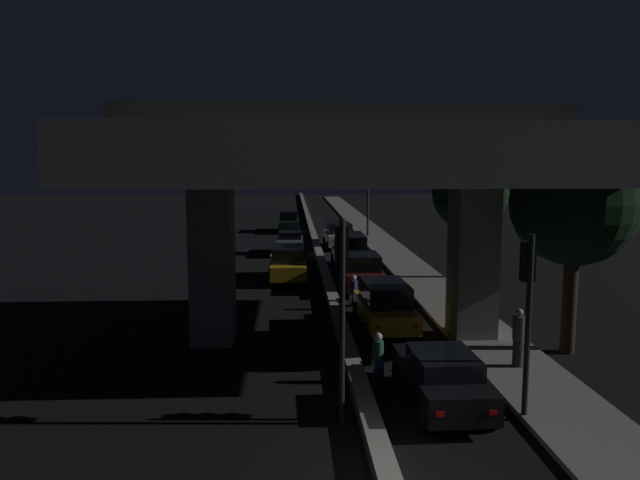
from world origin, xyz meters
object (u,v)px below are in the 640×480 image
at_px(car_grey_second_oncoming, 290,242).
at_px(car_dark_green_third_oncoming, 289,221).
at_px(car_dark_red_third, 362,272).
at_px(traffic_light_left_of_median, 342,285).
at_px(pedestrian_on_sidewalk, 519,338).
at_px(car_taxi_yellow_lead_oncoming, 287,263).
at_px(street_lamp, 365,174).
at_px(car_taxi_yellow_second, 385,305).
at_px(car_white_fifth, 339,235).
at_px(traffic_light_right_of_median, 528,293).
at_px(car_black_lead, 441,378).
at_px(car_dark_blue_fourth, 350,250).
at_px(motorcycle_blue_filtering_near, 378,362).
at_px(motorcycle_black_filtering_mid, 354,295).

distance_m(car_grey_second_oncoming, car_dark_green_third_oncoming, 12.84).
bearing_deg(car_dark_red_third, car_dark_green_third_oncoming, 7.94).
xyz_separation_m(traffic_light_left_of_median, pedestrian_on_sidewalk, (5.52, 3.37, -2.33)).
xyz_separation_m(car_taxi_yellow_lead_oncoming, car_dark_green_third_oncoming, (0.03, 21.87, 0.02)).
xyz_separation_m(street_lamp, car_grey_second_oncoming, (-5.96, -8.55, -4.33)).
xyz_separation_m(car_taxi_yellow_second, car_white_fifth, (-0.04, 21.29, 0.00)).
bearing_deg(traffic_light_right_of_median, car_black_lead, 156.68).
relative_size(car_dark_blue_fourth, car_grey_second_oncoming, 1.14).
bearing_deg(car_dark_green_third_oncoming, traffic_light_right_of_median, 8.61).
bearing_deg(motorcycle_blue_filtering_near, car_grey_second_oncoming, 7.23).
relative_size(street_lamp, motorcycle_black_filtering_mid, 4.71).
height_order(car_dark_blue_fourth, motorcycle_blue_filtering_near, car_dark_blue_fourth).
xyz_separation_m(car_white_fifth, motorcycle_black_filtering_mid, (-0.80, -18.25, -0.29)).
xyz_separation_m(street_lamp, car_black_lead, (-2.15, -34.53, -4.32)).
height_order(traffic_light_left_of_median, car_grey_second_oncoming, traffic_light_left_of_median).
height_order(car_grey_second_oncoming, motorcycle_blue_filtering_near, car_grey_second_oncoming).
bearing_deg(car_dark_green_third_oncoming, pedestrian_on_sidewalk, 11.07).
relative_size(car_black_lead, car_taxi_yellow_lead_oncoming, 0.94).
height_order(traffic_light_right_of_median, car_taxi_yellow_lead_oncoming, traffic_light_right_of_median).
bearing_deg(car_grey_second_oncoming, traffic_light_left_of_median, 3.73).
distance_m(street_lamp, motorcycle_blue_filtering_near, 33.23).
distance_m(traffic_light_right_of_median, motorcycle_black_filtering_mid, 11.81).
relative_size(car_dark_red_third, car_grey_second_oncoming, 0.98).
distance_m(car_grey_second_oncoming, pedestrian_on_sidewalk, 24.34).
bearing_deg(car_white_fifth, pedestrian_on_sidewalk, -174.99).
distance_m(traffic_light_right_of_median, car_dark_green_third_oncoming, 40.07).
relative_size(traffic_light_right_of_median, car_grey_second_oncoming, 1.12).
bearing_deg(car_grey_second_oncoming, traffic_light_right_of_median, 13.01).
distance_m(car_taxi_yellow_lead_oncoming, car_dark_green_third_oncoming, 21.87).
bearing_deg(car_taxi_yellow_second, traffic_light_left_of_median, 162.74).
bearing_deg(pedestrian_on_sidewalk, traffic_light_left_of_median, -148.62).
bearing_deg(car_dark_green_third_oncoming, car_white_fifth, 19.60).
xyz_separation_m(traffic_light_left_of_median, motorcycle_black_filtering_mid, (1.43, 11.16, -2.72)).
height_order(car_taxi_yellow_second, car_dark_red_third, car_dark_red_third).
height_order(car_taxi_yellow_lead_oncoming, pedestrian_on_sidewalk, pedestrian_on_sidewalk).
relative_size(car_dark_blue_fourth, car_dark_green_third_oncoming, 0.99).
distance_m(street_lamp, motorcycle_black_filtering_mid, 24.78).
xyz_separation_m(car_grey_second_oncoming, motorcycle_blue_filtering_near, (2.45, -24.19, -0.15)).
height_order(car_black_lead, car_taxi_yellow_second, car_taxi_yellow_second).
xyz_separation_m(car_dark_red_third, motorcycle_blue_filtering_near, (-0.96, -12.32, -0.30)).
bearing_deg(traffic_light_left_of_median, car_black_lead, 16.80).
distance_m(traffic_light_right_of_median, car_dark_blue_fourth, 21.41).
xyz_separation_m(car_dark_blue_fourth, car_dark_green_third_oncoming, (-3.57, 18.40, -0.10)).
bearing_deg(car_taxi_yellow_lead_oncoming, car_taxi_yellow_second, 19.25).
bearing_deg(car_white_fifth, car_dark_green_third_oncoming, 17.04).
distance_m(car_dark_red_third, car_white_fifth, 14.52).
bearing_deg(car_black_lead, car_white_fifth, -0.74).
relative_size(traffic_light_left_of_median, car_dark_red_third, 1.24).
bearing_deg(car_taxi_yellow_lead_oncoming, car_grey_second_oncoming, 177.66).
distance_m(motorcycle_blue_filtering_near, pedestrian_on_sidewalk, 4.38).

